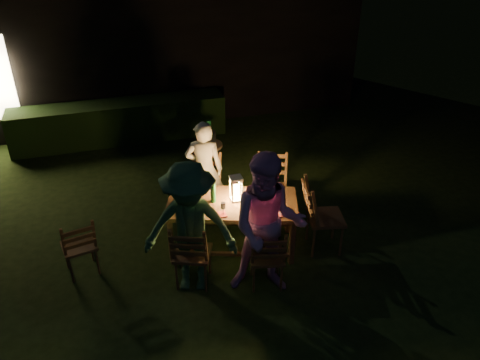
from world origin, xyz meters
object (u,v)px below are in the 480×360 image
object	(u,v)px
dining_table	(232,207)
bottle_bucket_b	(209,134)
chair_far_right	(271,198)
chair_spare	(81,255)
person_opp_left	(190,229)
chair_near_left	(193,264)
chair_near_right	(267,266)
lantern	(236,190)
bottle_table	(213,193)
bottle_bucket_a	(204,137)
ice_bucket	(207,138)
side_table	(207,149)
chair_far_left	(205,197)
chair_end	(323,228)
person_house_side	(204,170)
person_opp_right	(268,226)

from	to	relation	value
dining_table	bottle_bucket_b	bearing A→B (deg)	103.85
chair_far_right	chair_spare	size ratio (longest dim) A/B	1.14
chair_spare	person_opp_left	world-z (taller)	person_opp_left
chair_near_left	chair_near_right	bearing A→B (deg)	3.37
lantern	chair_far_right	bearing A→B (deg)	35.96
bottle_table	bottle_bucket_a	xyz separation A→B (m)	(0.32, 1.79, -0.01)
chair_far_right	ice_bucket	size ratio (longest dim) A/B	3.38
person_opp_left	chair_near_right	bearing A→B (deg)	3.24
chair_spare	bottle_bucket_a	distance (m)	2.82
side_table	bottle_bucket_b	distance (m)	0.25
chair_near_right	ice_bucket	xyz separation A→B (m)	(-0.04, 2.79, 0.52)
chair_near_right	person_opp_left	bearing A→B (deg)	178.18
chair_near_right	bottle_table	world-z (taller)	bottle_table
chair_far_left	bottle_bucket_b	xyz separation A→B (m)	(0.35, 1.08, 0.54)
dining_table	chair_near_right	world-z (taller)	chair_near_right
chair_spare	bottle_bucket_a	bearing A→B (deg)	29.95
chair_near_right	chair_end	xyz separation A→B (m)	(0.99, 0.47, 0.05)
chair_near_right	side_table	distance (m)	2.81
chair_end	ice_bucket	bearing A→B (deg)	-143.21
chair_near_right	bottle_bucket_a	xyz separation A→B (m)	(-0.09, 2.75, 0.57)
dining_table	side_table	world-z (taller)	dining_table
dining_table	chair_end	size ratio (longest dim) A/B	1.76
chair_near_left	person_house_side	size ratio (longest dim) A/B	0.64
bottle_table	lantern	bearing A→B (deg)	-9.80
person_opp_left	bottle_table	bearing A→B (deg)	76.29
side_table	bottle_bucket_b	bearing A→B (deg)	38.66
chair_far_left	bottle_bucket_a	xyz separation A→B (m)	(0.25, 1.00, 0.54)
chair_spare	side_table	bearing A→B (deg)	29.89
chair_far_left	side_table	bearing A→B (deg)	-80.42
chair_near_right	person_opp_right	xyz separation A→B (m)	(-0.02, -0.05, 0.63)
chair_near_right	person_house_side	distance (m)	1.89
person_house_side	lantern	distance (m)	0.93
chair_end	side_table	xyz separation A→B (m)	(-1.02, 2.32, 0.28)
bottle_table	chair_end	bearing A→B (deg)	-19.36
bottle_bucket_b	chair_far_right	bearing A→B (deg)	-67.26
chair_far_left	side_table	size ratio (longest dim) A/B	1.47
chair_far_left	chair_end	size ratio (longest dim) A/B	0.93
chair_near_right	chair_far_right	size ratio (longest dim) A/B	0.90
bottle_bucket_b	bottle_bucket_a	bearing A→B (deg)	-141.34
chair_near_left	bottle_bucket_a	xyz separation A→B (m)	(0.77, 2.45, 0.55)
bottle_bucket_a	chair_far_left	bearing A→B (deg)	-104.27
ice_bucket	bottle_bucket_b	distance (m)	0.08
person_house_side	bottle_table	bearing A→B (deg)	103.71
lantern	bottle_bucket_a	bearing A→B (deg)	89.33
dining_table	chair_far_right	xyz separation A→B (m)	(0.77, 0.55, -0.34)
chair_far_right	bottle_bucket_b	xyz separation A→B (m)	(-0.59, 1.41, 0.54)
person_opp_right	person_opp_left	distance (m)	0.90
lantern	person_house_side	bearing A→B (deg)	103.73
dining_table	chair_far_right	size ratio (longest dim) A/B	1.88
chair_end	bottle_table	size ratio (longest dim) A/B	3.86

